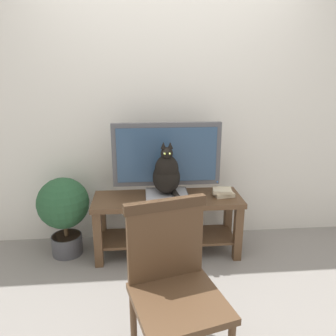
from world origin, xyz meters
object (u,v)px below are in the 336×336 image
object	(u,v)px
tv	(167,157)
wooden_chair	(173,276)
cat	(167,174)
potted_plant	(64,209)
tv_stand	(168,214)
media_box	(166,196)
book_stack	(223,192)

from	to	relation	value
tv	wooden_chair	size ratio (longest dim) A/B	1.00
wooden_chair	cat	bearing A→B (deg)	87.06
tv	potted_plant	size ratio (longest dim) A/B	1.30
potted_plant	cat	bearing A→B (deg)	-7.53
tv_stand	cat	size ratio (longest dim) A/B	2.86
media_box	tv_stand	bearing A→B (deg)	73.57
media_box	cat	xyz separation A→B (m)	(0.00, -0.01, 0.20)
tv	book_stack	size ratio (longest dim) A/B	4.78
media_box	book_stack	distance (m)	0.51
tv	media_box	size ratio (longest dim) A/B	2.67
wooden_chair	potted_plant	size ratio (longest dim) A/B	1.31
tv_stand	wooden_chair	world-z (taller)	wooden_chair
tv_stand	media_box	distance (m)	0.20
media_box	tv	bearing A→B (deg)	83.48
media_box	wooden_chair	xyz separation A→B (m)	(-0.06, -1.11, -0.04)
cat	potted_plant	size ratio (longest dim) A/B	0.63
wooden_chair	media_box	bearing A→B (deg)	87.15
tv	wooden_chair	xyz separation A→B (m)	(-0.07, -1.23, -0.35)
tv	book_stack	distance (m)	0.59
tv_stand	tv	bearing A→B (deg)	89.98
media_box	book_stack	xyz separation A→B (m)	(0.51, 0.04, 0.00)
cat	book_stack	distance (m)	0.55
wooden_chair	potted_plant	distance (m)	1.49
cat	tv_stand	bearing A→B (deg)	78.09
tv	book_stack	world-z (taller)	tv
cat	book_stack	xyz separation A→B (m)	(0.51, 0.05, -0.20)
tv_stand	wooden_chair	xyz separation A→B (m)	(-0.07, -1.15, 0.16)
tv_stand	cat	bearing A→B (deg)	-101.91
potted_plant	tv_stand	bearing A→B (deg)	-3.73
media_box	book_stack	world-z (taller)	book_stack
tv	cat	distance (m)	0.18
tv	cat	size ratio (longest dim) A/B	2.07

